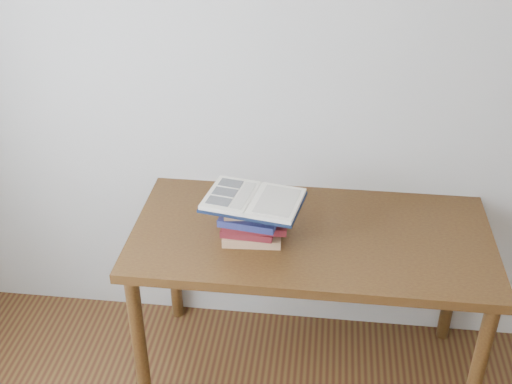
# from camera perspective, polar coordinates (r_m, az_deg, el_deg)

# --- Properties ---
(room_shell) EXTENTS (3.54, 3.54, 2.62)m
(room_shell) POSITION_cam_1_polar(r_m,az_deg,el_deg) (1.11, -4.18, -8.55)
(room_shell) COLOR #B5B4AB
(room_shell) RESTS_ON ground
(desk) EXTENTS (1.50, 0.75, 0.80)m
(desk) POSITION_cam_1_polar(r_m,az_deg,el_deg) (2.74, 4.87, -5.23)
(desk) COLOR #4B3112
(desk) RESTS_ON ground
(book_stack) EXTENTS (0.28, 0.21, 0.19)m
(book_stack) POSITION_cam_1_polar(r_m,az_deg,el_deg) (2.59, -0.32, -2.43)
(book_stack) COLOR tan
(book_stack) RESTS_ON desk
(open_book) EXTENTS (0.42, 0.32, 0.03)m
(open_book) POSITION_cam_1_polar(r_m,az_deg,el_deg) (2.51, -0.22, -0.72)
(open_book) COLOR black
(open_book) RESTS_ON book_stack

